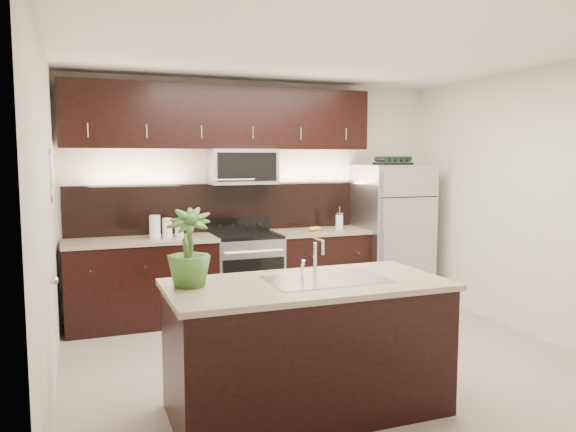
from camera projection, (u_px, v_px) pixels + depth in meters
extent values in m
plane|color=gray|center=(327.00, 360.00, 5.01)|extent=(4.50, 4.50, 0.00)
cube|color=beige|center=(258.00, 195.00, 6.73)|extent=(4.50, 0.02, 2.70)
cube|color=beige|center=(485.00, 243.00, 3.01)|extent=(4.50, 0.02, 2.70)
cube|color=beige|center=(47.00, 220.00, 4.08)|extent=(0.02, 4.00, 2.70)
cube|color=beige|center=(530.00, 203.00, 5.66)|extent=(0.02, 4.00, 2.70)
cube|color=white|center=(329.00, 51.00, 4.73)|extent=(4.50, 4.00, 0.02)
cube|color=silver|center=(47.00, 290.00, 3.38)|extent=(0.04, 0.80, 2.02)
sphere|color=silver|center=(54.00, 281.00, 3.69)|extent=(0.06, 0.06, 0.06)
cube|color=black|center=(51.00, 176.00, 4.75)|extent=(0.01, 0.32, 0.46)
cube|color=white|center=(51.00, 176.00, 4.75)|extent=(0.00, 0.24, 0.36)
cube|color=black|center=(142.00, 284.00, 6.04)|extent=(1.57, 0.62, 0.90)
cube|color=black|center=(322.00, 270.00, 6.79)|extent=(1.16, 0.62, 0.90)
cube|color=#B2B2B7|center=(246.00, 276.00, 6.45)|extent=(0.76, 0.62, 0.90)
cube|color=black|center=(246.00, 236.00, 6.40)|extent=(0.76, 0.60, 0.03)
cube|color=beige|center=(141.00, 241.00, 5.99)|extent=(1.59, 0.65, 0.04)
cube|color=beige|center=(322.00, 231.00, 6.74)|extent=(1.18, 0.65, 0.04)
cube|color=black|center=(221.00, 208.00, 6.57)|extent=(3.49, 0.02, 0.56)
cube|color=#B2B2B7|center=(242.00, 167.00, 6.42)|extent=(0.76, 0.40, 0.40)
cube|color=black|center=(224.00, 118.00, 6.32)|extent=(3.49, 0.33, 0.70)
cube|color=black|center=(307.00, 349.00, 3.97)|extent=(1.90, 0.90, 0.90)
cube|color=beige|center=(307.00, 284.00, 3.93)|extent=(1.96, 0.96, 0.04)
cube|color=silver|center=(327.00, 279.00, 3.98)|extent=(0.84, 0.50, 0.01)
cylinder|color=silver|center=(315.00, 258.00, 4.16)|extent=(0.03, 0.03, 0.24)
cylinder|color=silver|center=(319.00, 240.00, 4.08)|extent=(0.02, 0.14, 0.02)
cylinder|color=silver|center=(323.00, 248.00, 4.02)|extent=(0.02, 0.02, 0.10)
cube|color=#B2B2B7|center=(392.00, 233.00, 7.01)|extent=(0.83, 0.75, 1.71)
cube|color=black|center=(393.00, 164.00, 6.92)|extent=(0.42, 0.26, 0.03)
cylinder|color=black|center=(382.00, 159.00, 6.86)|extent=(0.07, 0.24, 0.07)
cylinder|color=black|center=(387.00, 159.00, 6.89)|extent=(0.07, 0.24, 0.07)
cylinder|color=black|center=(393.00, 159.00, 6.92)|extent=(0.07, 0.24, 0.07)
cylinder|color=black|center=(399.00, 159.00, 6.95)|extent=(0.07, 0.24, 0.07)
cylinder|color=black|center=(404.00, 159.00, 6.97)|extent=(0.07, 0.24, 0.07)
imported|color=#365E25|center=(189.00, 248.00, 3.75)|extent=(0.38, 0.38, 0.53)
cylinder|color=silver|center=(155.00, 227.00, 5.98)|extent=(0.12, 0.12, 0.25)
cylinder|color=silver|center=(167.00, 228.00, 6.05)|extent=(0.11, 0.11, 0.21)
cylinder|color=silver|center=(179.00, 229.00, 6.13)|extent=(0.10, 0.10, 0.18)
cylinder|color=silver|center=(339.00, 222.00, 6.75)|extent=(0.09, 0.09, 0.18)
cylinder|color=silver|center=(339.00, 214.00, 6.74)|extent=(0.09, 0.09, 0.02)
cylinder|color=silver|center=(339.00, 210.00, 6.74)|extent=(0.01, 0.01, 0.07)
ellipsoid|color=gold|center=(311.00, 229.00, 6.59)|extent=(0.21, 0.19, 0.05)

